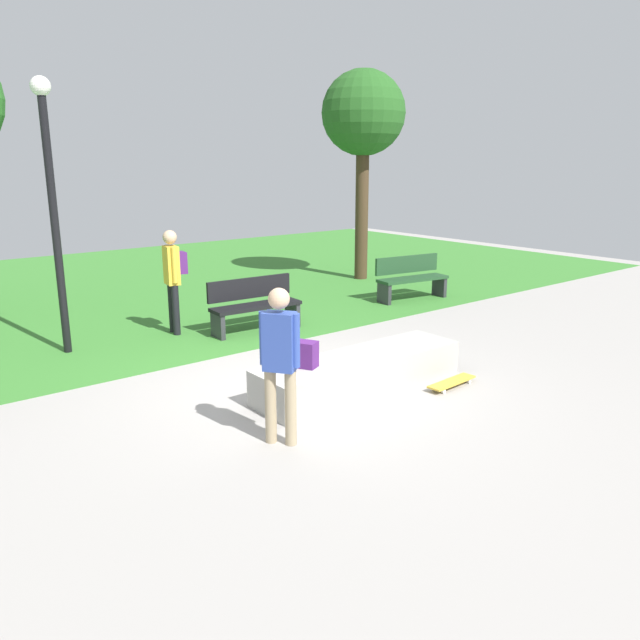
# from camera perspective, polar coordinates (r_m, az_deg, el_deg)

# --- Properties ---
(ground_plane) EXTENTS (28.00, 28.00, 0.00)m
(ground_plane) POSITION_cam_1_polar(r_m,az_deg,el_deg) (8.28, -2.02, -6.07)
(ground_plane) COLOR #9E9993
(grass_lawn) EXTENTS (26.60, 12.26, 0.01)m
(grass_lawn) POSITION_cam_1_polar(r_m,az_deg,el_deg) (15.12, -20.18, 2.49)
(grass_lawn) COLOR #387A2D
(grass_lawn) RESTS_ON ground_plane
(concrete_ledge) EXTENTS (2.96, 0.78, 0.45)m
(concrete_ledge) POSITION_cam_1_polar(r_m,az_deg,el_deg) (8.16, 3.68, -4.71)
(concrete_ledge) COLOR #A8A59E
(concrete_ledge) RESTS_ON ground_plane
(backpack_on_ledge) EXTENTS (0.31, 0.34, 0.32)m
(backpack_on_ledge) POSITION_cam_1_polar(r_m,az_deg,el_deg) (7.58, -1.35, -3.13)
(backpack_on_ledge) COLOR #4C1E66
(backpack_on_ledge) RESTS_ON concrete_ledge
(skater_performing_trick) EXTENTS (0.35, 0.38, 1.66)m
(skater_performing_trick) POSITION_cam_1_polar(r_m,az_deg,el_deg) (6.38, -3.67, -3.19)
(skater_performing_trick) COLOR tan
(skater_performing_trick) RESTS_ON ground_plane
(skateboard_by_ledge) EXTENTS (0.81, 0.25, 0.08)m
(skateboard_by_ledge) POSITION_cam_1_polar(r_m,az_deg,el_deg) (8.43, 11.88, -5.53)
(skateboard_by_ledge) COLOR gold
(skateboard_by_ledge) RESTS_ON ground_plane
(park_bench_by_oak) EXTENTS (1.65, 0.70, 0.91)m
(park_bench_by_oak) POSITION_cam_1_polar(r_m,az_deg,el_deg) (13.42, 8.25, 3.89)
(park_bench_by_oak) COLOR #1E4223
(park_bench_by_oak) RESTS_ON ground_plane
(park_bench_near_path) EXTENTS (1.63, 0.57, 0.91)m
(park_bench_near_path) POSITION_cam_1_polar(r_m,az_deg,el_deg) (10.87, -6.00, 1.50)
(park_bench_near_path) COLOR black
(park_bench_near_path) RESTS_ON ground_plane
(tree_broad_elm) EXTENTS (1.98, 1.98, 4.94)m
(tree_broad_elm) POSITION_cam_1_polar(r_m,az_deg,el_deg) (15.52, 3.95, 17.93)
(tree_broad_elm) COLOR #42301E
(tree_broad_elm) RESTS_ON grass_lawn
(lamp_post) EXTENTS (0.28, 0.28, 4.02)m
(lamp_post) POSITION_cam_1_polar(r_m,az_deg,el_deg) (10.08, -23.21, 10.79)
(lamp_post) COLOR black
(lamp_post) RESTS_ON ground_plane
(pedestrian_with_backpack) EXTENTS (0.38, 0.43, 1.76)m
(pedestrian_with_backpack) POSITION_cam_1_polar(r_m,az_deg,el_deg) (10.81, -13.19, 4.27)
(pedestrian_with_backpack) COLOR black
(pedestrian_with_backpack) RESTS_ON ground_plane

